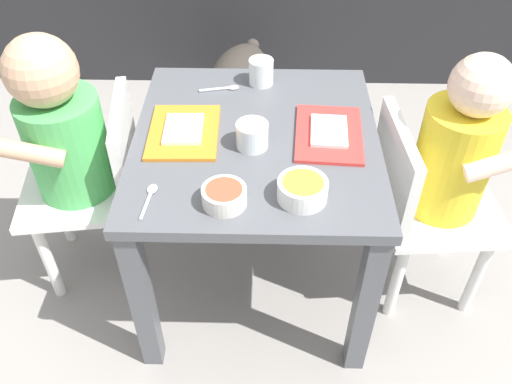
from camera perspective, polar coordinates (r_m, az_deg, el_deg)
The scene contains 13 objects.
ground_plane at distance 1.51m, azimuth 0.00°, elevation -8.61°, with size 7.00×7.00×0.00m, color gray.
dining_table at distance 1.23m, azimuth 0.00°, elevation 2.76°, with size 0.54×0.59×0.47m.
seated_child_left at distance 1.31m, azimuth -19.26°, elevation 5.44°, with size 0.32×0.32×0.69m.
seated_child_right at distance 1.27m, azimuth 19.78°, elevation 3.12°, with size 0.30×0.30×0.68m.
dog at distance 1.89m, azimuth -2.22°, elevation 11.52°, with size 0.28×0.49×0.32m.
food_tray_left at distance 1.20m, azimuth -7.69°, elevation 6.43°, with size 0.16×0.20×0.02m.
food_tray_right at distance 1.19m, azimuth 7.74°, elevation 6.22°, with size 0.16×0.22×0.02m.
water_cup_left at distance 1.35m, azimuth 0.54°, elevation 12.50°, with size 0.06×0.06×0.06m.
water_cup_right at distance 1.14m, azimuth -0.41°, elevation 5.91°, with size 0.07×0.07×0.06m.
veggie_bowl_near at distance 1.02m, azimuth 4.97°, elevation 0.27°, with size 0.10×0.10×0.04m.
veggie_bowl_far at distance 1.01m, azimuth -3.40°, elevation -0.39°, with size 0.09×0.09×0.04m.
spoon_by_left_tray at distance 1.34m, azimuth -3.47°, elevation 10.94°, with size 0.10×0.03×0.01m.
spoon_by_right_tray at distance 1.05m, azimuth -11.32°, elevation -0.57°, with size 0.02×0.10×0.01m.
Camera 1 is at (0.02, -0.95, 1.18)m, focal length 37.63 mm.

